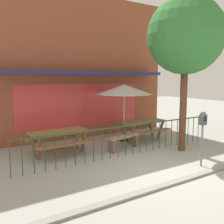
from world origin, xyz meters
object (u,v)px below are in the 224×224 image
at_px(picnic_table_left, 59,136).
at_px(picnic_table_right, 142,125).
at_px(patio_bench, 123,139).
at_px(street_tree, 186,36).
at_px(patio_umbrella, 124,90).
at_px(parking_meter_near, 203,124).

relative_size(picnic_table_left, picnic_table_right, 0.97).
distance_m(picnic_table_left, patio_bench, 2.19).
height_order(picnic_table_left, street_tree, street_tree).
relative_size(picnic_table_right, patio_bench, 1.29).
xyz_separation_m(picnic_table_right, patio_umbrella, (-0.68, 0.28, 1.38)).
height_order(picnic_table_left, picnic_table_right, same).
xyz_separation_m(picnic_table_right, street_tree, (0.18, -1.89, 3.16)).
height_order(picnic_table_right, street_tree, street_tree).
bearing_deg(street_tree, picnic_table_right, 95.35).
bearing_deg(picnic_table_right, patio_umbrella, 157.67).
height_order(picnic_table_left, patio_bench, picnic_table_left).
xyz_separation_m(picnic_table_right, patio_bench, (-1.42, -0.71, -0.26)).
bearing_deg(picnic_table_right, parking_meter_near, -99.81).
bearing_deg(street_tree, parking_meter_near, -118.37).
height_order(picnic_table_left, parking_meter_near, parking_meter_near).
height_order(picnic_table_left, patio_umbrella, patio_umbrella).
height_order(patio_bench, parking_meter_near, parking_meter_near).
relative_size(parking_meter_near, street_tree, 0.30).
distance_m(picnic_table_right, street_tree, 3.68).
bearing_deg(patio_umbrella, parking_meter_near, -88.12).
bearing_deg(picnic_table_right, picnic_table_left, -179.02).
distance_m(patio_bench, street_tree, 3.95).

